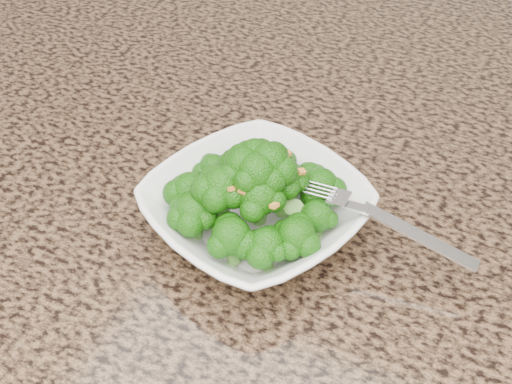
% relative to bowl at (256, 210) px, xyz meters
% --- Properties ---
extents(cabinet, '(1.55, 0.95, 0.87)m').
position_rel_bowl_xyz_m(cabinet, '(-0.12, 0.11, -0.49)').
color(cabinet, '#352415').
rests_on(cabinet, ground).
extents(granite_counter, '(1.64, 1.04, 0.03)m').
position_rel_bowl_xyz_m(granite_counter, '(-0.12, 0.11, -0.04)').
color(granite_counter, brown).
rests_on(granite_counter, cabinet).
extents(bowl, '(0.27, 0.27, 0.05)m').
position_rel_bowl_xyz_m(bowl, '(0.00, 0.00, 0.00)').
color(bowl, white).
rests_on(bowl, granite_counter).
extents(broccoli_pile, '(0.18, 0.18, 0.07)m').
position_rel_bowl_xyz_m(broccoli_pile, '(0.00, 0.00, 0.06)').
color(broccoli_pile, '#1B620B').
rests_on(broccoli_pile, bowl).
extents(garlic_topping, '(0.11, 0.11, 0.01)m').
position_rel_bowl_xyz_m(garlic_topping, '(0.00, 0.00, 0.10)').
color(garlic_topping, '#EE993A').
rests_on(garlic_topping, broccoli_pile).
extents(fork, '(0.19, 0.04, 0.01)m').
position_rel_bowl_xyz_m(fork, '(0.10, 0.01, 0.03)').
color(fork, silver).
rests_on(fork, bowl).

